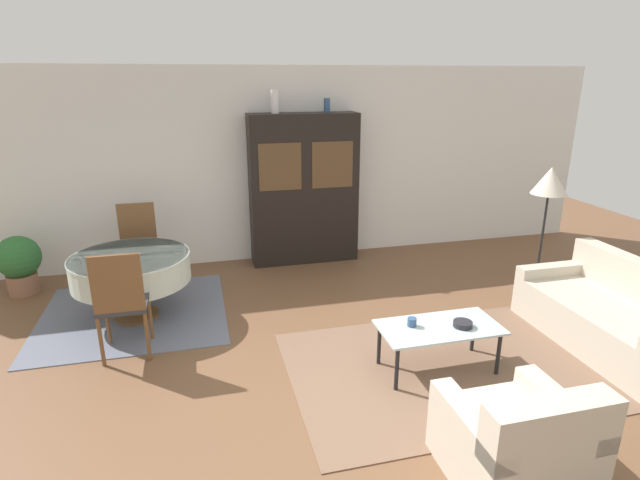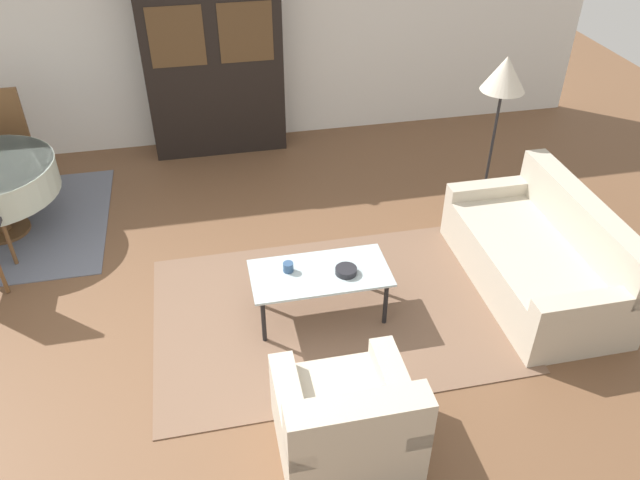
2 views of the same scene
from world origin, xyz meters
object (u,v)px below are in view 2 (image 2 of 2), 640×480
Objects in this scene: coffee_table at (320,276)px; armchair at (347,424)px; display_cabinet at (214,62)px; bowl at (346,271)px; cup at (288,267)px; floor_lamp at (504,80)px; couch at (540,257)px; dining_chair_far at (4,136)px.

armchair is at bearing -94.77° from coffee_table.
display_cabinet is 3.31m from bowl.
cup is 0.45m from bowl.
display_cabinet reaches higher than cup.
coffee_table is 0.52× the size of display_cabinet.
floor_lamp is 19.19× the size of cup.
bowl is (0.31, 1.27, 0.17)m from armchair.
display_cabinet reaches higher than couch.
display_cabinet is 12.33× the size of bowl.
couch is 1.67m from floor_lamp.
coffee_table is at bearing 85.23° from armchair.
armchair is 0.40× the size of display_cabinet.
display_cabinet is at bearing 95.59° from armchair.
floor_lamp is 9.23× the size of bowl.
couch reaches higher than bowl.
display_cabinet is 1.34× the size of floor_lamp.
dining_chair_far is 13.05× the size of cup.
cup reaches higher than bowl.
coffee_table is 0.21m from bowl.
floor_lamp is 2.67m from cup.
couch is 10.57× the size of bowl.
armchair is 10.23× the size of cup.
dining_chair_far is (-2.76, 2.62, 0.21)m from coffee_table.
dining_chair_far is at bearing 164.20° from floor_lamp.
floor_lamp is at bearing 28.76° from cup.
cup is at bearing 95.25° from armchair.
display_cabinet is 3.14m from floor_lamp.
display_cabinet is at bearing -167.33° from dining_chair_far.
armchair is 3.50m from floor_lamp.
floor_lamp is at bearing 32.94° from coffee_table.
couch is 2.40m from armchair.
armchair is at bearing -128.69° from floor_lamp.
cup reaches higher than coffee_table.
dining_chair_far reaches higher than bowl.
floor_lamp is (2.09, 2.61, 1.05)m from armchair.
couch is at bearing 33.39° from armchair.
couch is at bearing -0.14° from coffee_table.
floor_lamp is at bearing 51.31° from armchair.
bowl is at bearing 137.79° from dining_chair_far.
coffee_table is at bearing -15.19° from cup.
coffee_table is at bearing 164.55° from bowl.
couch is 1.65× the size of coffee_table.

